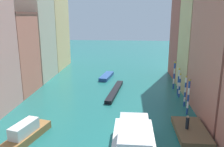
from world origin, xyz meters
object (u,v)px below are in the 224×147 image
Objects in this scene: mooring_pole_0 at (188,97)px; motorboat_1 at (25,134)px; mooring_pole_1 at (185,91)px; mooring_pole_3 at (179,81)px; person_on_dock at (187,123)px; waterfront_dock at (191,131)px; gondola_black at (115,91)px; mooring_pole_4 at (174,75)px; motorboat_0 at (107,76)px; mooring_pole_2 at (180,85)px.

motorboat_1 is (-17.61, -7.84, -1.61)m from mooring_pole_0.
mooring_pole_0 reaches higher than mooring_pole_1.
person_on_dock is at bearing -96.79° from mooring_pole_3.
waterfront_dock reaches higher than gondola_black.
mooring_pole_4 is 25.70m from motorboat_1.
waterfront_dock is 1.27× the size of mooring_pole_4.
mooring_pole_1 is 0.41× the size of gondola_black.
waterfront_dock is at bearing -54.97° from gondola_black.
waterfront_dock is at bearing 7.08° from person_on_dock.
gondola_black is at bearing 153.42° from mooring_pole_1.
waterfront_dock is 1.08m from person_on_dock.
person_on_dock reaches higher than motorboat_0.
mooring_pole_3 reaches higher than motorboat_0.
gondola_black is 17.50m from motorboat_1.
mooring_pole_3 reaches higher than person_on_dock.
mooring_pole_4 reaches higher than mooring_pole_2.
waterfront_dock is 5.45m from mooring_pole_0.
mooring_pole_1 is 0.92× the size of mooring_pole_4.
motorboat_0 is at bearing 117.25° from waterfront_dock.
person_on_dock is at bearing -63.76° from motorboat_0.
motorboat_1 is at bearing -155.99° from mooring_pole_0.
motorboat_0 is at bearing 131.16° from mooring_pole_1.
gondola_black is (-9.68, 7.75, -2.10)m from mooring_pole_0.
mooring_pole_2 reaches higher than person_on_dock.
mooring_pole_3 is at bearing 87.77° from mooring_pole_0.
person_on_dock is (-0.46, -0.06, 0.98)m from waterfront_dock.
person_on_dock is 24.29m from motorboat_0.
gondola_black is 9.26m from motorboat_0.
motorboat_0 is (-12.23, 9.22, -1.88)m from mooring_pole_3.
gondola_black is at bearing 141.33° from mooring_pole_0.
mooring_pole_1 is (1.01, 7.76, 1.91)m from waterfront_dock.
mooring_pole_1 is 4.73m from mooring_pole_3.
mooring_pole_0 is 7.51m from mooring_pole_3.
gondola_black is at bearing 125.03° from waterfront_dock.
mooring_pole_1 reaches higher than waterfront_dock.
waterfront_dock is 4.04× the size of person_on_dock.
mooring_pole_0 reaches higher than mooring_pole_3.
waterfront_dock is at bearing -97.40° from mooring_pole_1.
mooring_pole_0 is at bearing -90.96° from mooring_pole_4.
mooring_pole_3 is at bearing 89.63° from mooring_pole_1.
mooring_pole_4 reaches higher than gondola_black.
mooring_pole_0 reaches higher than person_on_dock.
motorboat_0 is at bearing 77.00° from motorboat_1.
waterfront_dock is at bearing 9.60° from motorboat_1.
mooring_pole_0 is 0.74× the size of motorboat_0.
mooring_pole_1 reaches higher than motorboat_1.
mooring_pole_3 is 15.43m from motorboat_0.
mooring_pole_4 is at bearing 86.60° from waterfront_dock.
motorboat_1 is at bearing -133.92° from mooring_pole_4.
waterfront_dock is 15.56m from gondola_black.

